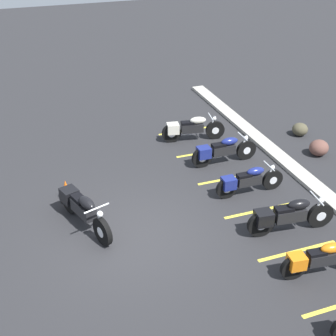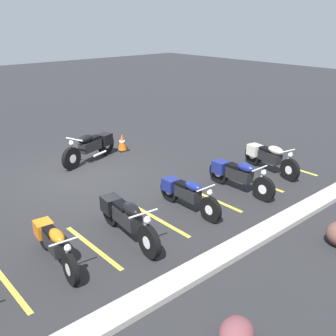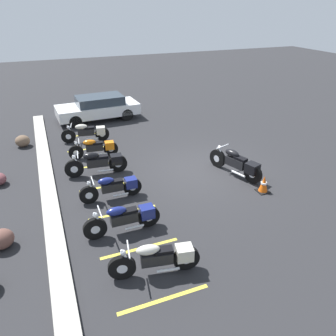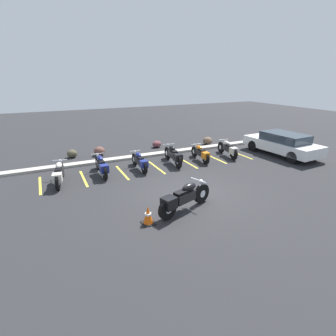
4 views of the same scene
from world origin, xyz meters
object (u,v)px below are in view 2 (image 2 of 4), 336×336
Objects in this scene: parked_bike_3 at (126,217)px; parked_bike_0 at (268,157)px; motorcycle_black_featured at (92,146)px; parked_bike_1 at (237,174)px; parked_bike_2 at (186,193)px; parked_bike_4 at (54,242)px; traffic_cone at (122,143)px; landscape_rock_2 at (237,333)px.

parked_bike_0 is at bearing 99.24° from parked_bike_3.
motorcycle_black_featured is at bearing -130.82° from parked_bike_0.
parked_bike_1 is 3.70m from parked_bike_3.
motorcycle_black_featured is 1.01× the size of parked_bike_3.
parked_bike_2 reaches higher than parked_bike_4.
motorcycle_black_featured reaches higher than parked_bike_4.
parked_bike_0 is 5.08m from traffic_cone.
motorcycle_black_featured is 3.81× the size of landscape_rock_2.
parked_bike_0 is at bearing 93.97° from parked_bike_2.
landscape_rock_2 is (4.25, 3.49, -0.25)m from parked_bike_1.
parked_bike_0 reaches higher than traffic_cone.
parked_bike_3 is (3.70, 0.01, 0.02)m from parked_bike_1.
traffic_cone is at bearing 140.12° from parked_bike_4.
parked_bike_3 is 3.85× the size of traffic_cone.
landscape_rock_2 is 1.02× the size of traffic_cone.
parked_bike_4 is 6.79m from traffic_cone.
traffic_cone is (-3.88, -8.36, 0.07)m from landscape_rock_2.
parked_bike_3 reaches higher than parked_bike_1.
motorcycle_black_featured is 1.06× the size of parked_bike_1.
traffic_cone is (0.37, -4.87, -0.18)m from parked_bike_1.
parked_bike_0 reaches higher than landscape_rock_2.
parked_bike_0 is 5.53m from parked_bike_3.
traffic_cone is at bearing 151.75° from parked_bike_3.
motorcycle_black_featured is at bearing -107.34° from landscape_rock_2.
parked_bike_4 is 3.38× the size of traffic_cone.
parked_bike_3 is 3.53m from landscape_rock_2.
parked_bike_4 is 3.32× the size of landscape_rock_2.
parked_bike_2 is 3.37× the size of landscape_rock_2.
parked_bike_4 is at bearing -90.23° from parked_bike_2.
motorcycle_black_featured is 1.15× the size of parked_bike_4.
parked_bike_4 is at bearing -78.63° from parked_bike_0.
parked_bike_0 reaches higher than parked_bike_4.
parked_bike_1 is 5.51m from landscape_rock_2.
parked_bike_3 is (1.87, 0.10, 0.05)m from parked_bike_2.
parked_bike_0 is at bearing 97.29° from parked_bike_4.
motorcycle_black_featured reaches higher than parked_bike_1.
parked_bike_1 reaches higher than parked_bike_4.
parked_bike_0 is at bearing 99.37° from parked_bike_1.
motorcycle_black_featured reaches higher than parked_bike_2.
traffic_cone is at bearing -114.90° from landscape_rock_2.
parked_bike_2 is 3.44× the size of traffic_cone.
traffic_cone is (2.20, -4.57, -0.18)m from parked_bike_0.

